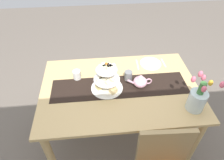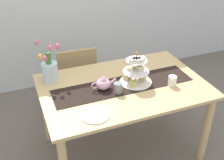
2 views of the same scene
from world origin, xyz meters
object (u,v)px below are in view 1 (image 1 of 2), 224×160
(mug_grey, at_px, (128,76))
(dining_table, at_px, (120,95))
(mug_white_text, at_px, (77,75))
(knife_left, at_px, (137,64))
(dinner_plate_left, at_px, (151,64))
(tulip_vase, at_px, (198,98))
(fork_left, at_px, (163,63))
(teapot, at_px, (140,81))
(tiered_cake_stand, at_px, (107,80))

(mug_grey, bearing_deg, dining_table, 47.38)
(mug_white_text, bearing_deg, knife_left, -166.01)
(dinner_plate_left, bearing_deg, tulip_vase, 108.82)
(dinner_plate_left, height_order, mug_white_text, mug_white_text)
(tulip_vase, relative_size, fork_left, 2.58)
(teapot, relative_size, mug_grey, 2.51)
(dinner_plate_left, distance_m, fork_left, 0.15)
(fork_left, xyz_separation_m, mug_grey, (0.43, 0.23, 0.05))
(dining_table, height_order, mug_white_text, mug_white_text)
(teapot, bearing_deg, tiered_cake_stand, 0.23)
(dining_table, height_order, dinner_plate_left, dinner_plate_left)
(dinner_plate_left, distance_m, mug_grey, 0.37)
(tulip_vase, distance_m, dinner_plate_left, 0.69)
(dinner_plate_left, bearing_deg, dining_table, 40.96)
(tulip_vase, height_order, mug_grey, tulip_vase)
(knife_left, bearing_deg, tiered_cake_stand, 42.91)
(tiered_cake_stand, xyz_separation_m, fork_left, (-0.65, -0.33, -0.11))
(tiered_cake_stand, bearing_deg, mug_white_text, -30.79)
(dining_table, relative_size, fork_left, 9.99)
(dinner_plate_left, xyz_separation_m, knife_left, (0.14, 0.00, -0.00))
(dinner_plate_left, distance_m, knife_left, 0.15)
(fork_left, bearing_deg, tiered_cake_stand, 27.12)
(tiered_cake_stand, distance_m, teapot, 0.32)
(tulip_vase, distance_m, fork_left, 0.66)
(tiered_cake_stand, distance_m, tulip_vase, 0.78)
(dinner_plate_left, bearing_deg, knife_left, 0.00)
(mug_grey, distance_m, mug_white_text, 0.51)
(dining_table, xyz_separation_m, mug_grey, (-0.10, -0.10, 0.16))
(tiered_cake_stand, height_order, knife_left, tiered_cake_stand)
(teapot, height_order, mug_grey, teapot)
(tulip_vase, bearing_deg, dinner_plate_left, -71.18)
(teapot, distance_m, tulip_vase, 0.52)
(dining_table, xyz_separation_m, tiered_cake_stand, (0.12, 0.00, 0.22))
(fork_left, distance_m, mug_grey, 0.49)
(mug_grey, height_order, mug_white_text, mug_grey)
(fork_left, distance_m, mug_white_text, 0.95)
(dinner_plate_left, height_order, knife_left, dinner_plate_left)
(tulip_vase, bearing_deg, knife_left, -60.48)
(dinner_plate_left, relative_size, knife_left, 1.35)
(fork_left, relative_size, mug_white_text, 1.58)
(teapot, bearing_deg, knife_left, -97.30)
(tiered_cake_stand, distance_m, mug_grey, 0.25)
(tiered_cake_stand, bearing_deg, knife_left, -137.09)
(dinner_plate_left, bearing_deg, mug_grey, 38.48)
(dining_table, distance_m, dinner_plate_left, 0.52)
(mug_grey, xyz_separation_m, mug_white_text, (0.50, -0.07, -0.00))
(teapot, xyz_separation_m, fork_left, (-0.33, -0.33, -0.06))
(fork_left, bearing_deg, dining_table, 32.13)
(dining_table, bearing_deg, mug_white_text, -22.57)
(dining_table, relative_size, tulip_vase, 3.88)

